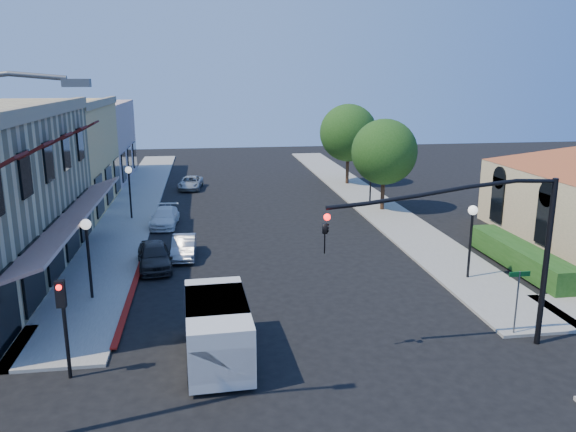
{
  "coord_description": "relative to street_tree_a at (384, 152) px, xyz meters",
  "views": [
    {
      "loc": [
        -3.53,
        -15.37,
        9.3
      ],
      "look_at": [
        0.42,
        11.15,
        2.6
      ],
      "focal_mm": 35.0,
      "sensor_mm": 36.0,
      "label": 1
    }
  ],
  "objects": [
    {
      "name": "parked_car_b",
      "position": [
        -13.6,
        -8.6,
        -3.63
      ],
      "size": [
        1.27,
        3.43,
        1.12
      ],
      "primitive_type": "imported",
      "rotation": [
        0.0,
        0.0,
        -0.02
      ],
      "color": "#96989B",
      "rests_on": "ground"
    },
    {
      "name": "street_tree_b",
      "position": [
        0.0,
        10.0,
        0.35
      ],
      "size": [
        4.94,
        4.94,
        7.02
      ],
      "color": "black",
      "rests_on": "ground"
    },
    {
      "name": "secondary_signal",
      "position": [
        -16.8,
        -20.59,
        -1.88
      ],
      "size": [
        0.28,
        0.42,
        3.32
      ],
      "color": "black",
      "rests_on": "ground"
    },
    {
      "name": "street_name_sign",
      "position": [
        -1.3,
        -19.8,
        -2.5
      ],
      "size": [
        0.8,
        0.06,
        2.5
      ],
      "color": "#595B5E",
      "rests_on": "ground"
    },
    {
      "name": "lamppost_right_far",
      "position": [
        -0.3,
        2.0,
        -1.46
      ],
      "size": [
        0.44,
        0.44,
        3.57
      ],
      "color": "black",
      "rests_on": "ground"
    },
    {
      "name": "parked_car_a",
      "position": [
        -15.0,
        -10.19,
        -3.53
      ],
      "size": [
        2.06,
        4.05,
        1.32
      ],
      "primitive_type": "imported",
      "rotation": [
        0.0,
        0.0,
        0.13
      ],
      "color": "black",
      "rests_on": "ground"
    },
    {
      "name": "parked_car_d",
      "position": [
        -13.6,
        10.0,
        -3.66
      ],
      "size": [
        2.22,
        4.03,
        1.07
      ],
      "primitive_type": "imported",
      "rotation": [
        0.0,
        0.0,
        -0.12
      ],
      "color": "#A7AAAC",
      "rests_on": "ground"
    },
    {
      "name": "lamppost_left_near",
      "position": [
        -17.3,
        -14.0,
        -1.46
      ],
      "size": [
        0.44,
        0.44,
        3.57
      ],
      "color": "black",
      "rests_on": "ground"
    },
    {
      "name": "hedge",
      "position": [
        2.9,
        -13.0,
        -4.19
      ],
      "size": [
        1.4,
        8.0,
        1.1
      ],
      "primitive_type": "cube",
      "color": "#1C4513",
      "rests_on": "ground"
    },
    {
      "name": "sidewalk_right",
      "position": [
        -0.05,
        5.0,
        -4.13
      ],
      "size": [
        3.5,
        50.0,
        0.12
      ],
      "primitive_type": "cube",
      "color": "gray",
      "rests_on": "ground"
    },
    {
      "name": "parked_car_c",
      "position": [
        -15.0,
        -2.0,
        -3.62
      ],
      "size": [
        1.87,
        4.04,
        1.14
      ],
      "primitive_type": "imported",
      "rotation": [
        0.0,
        0.0,
        -0.07
      ],
      "color": "white",
      "rests_on": "ground"
    },
    {
      "name": "ground",
      "position": [
        -8.8,
        -22.0,
        -4.19
      ],
      "size": [
        120.0,
        120.0,
        0.0
      ],
      "primitive_type": "plane",
      "color": "black",
      "rests_on": "ground"
    },
    {
      "name": "signal_mast_arm",
      "position": [
        -2.94,
        -20.5,
        -0.11
      ],
      "size": [
        8.01,
        0.39,
        6.0
      ],
      "color": "black",
      "rests_on": "ground"
    },
    {
      "name": "street_tree_a",
      "position": [
        0.0,
        0.0,
        0.0
      ],
      "size": [
        4.56,
        4.56,
        6.48
      ],
      "color": "black",
      "rests_on": "ground"
    },
    {
      "name": "curb_red_strip",
      "position": [
        -15.7,
        -14.0,
        -4.19
      ],
      "size": [
        0.25,
        10.0,
        0.06
      ],
      "primitive_type": "cube",
      "color": "maroon",
      "rests_on": "ground"
    },
    {
      "name": "sidewalk_left",
      "position": [
        -17.55,
        5.0,
        -4.13
      ],
      "size": [
        3.5,
        50.0,
        0.12
      ],
      "primitive_type": "cube",
      "color": "gray",
      "rests_on": "ground"
    },
    {
      "name": "pink_stucco_building",
      "position": [
        -24.3,
        16.0,
        -0.69
      ],
      "size": [
        10.0,
        12.0,
        7.0
      ],
      "primitive_type": "cube",
      "color": "tan",
      "rests_on": "ground"
    },
    {
      "name": "white_van",
      "position": [
        -12.12,
        -20.05,
        -3.0
      ],
      "size": [
        2.22,
        4.74,
        2.07
      ],
      "color": "silver",
      "rests_on": "ground"
    },
    {
      "name": "lamppost_left_far",
      "position": [
        -17.3,
        0.0,
        -1.46
      ],
      "size": [
        0.44,
        0.44,
        3.57
      ],
      "color": "black",
      "rests_on": "ground"
    },
    {
      "name": "lamppost_right_near",
      "position": [
        -0.3,
        -14.0,
        -1.46
      ],
      "size": [
        0.44,
        0.44,
        3.57
      ],
      "color": "black",
      "rests_on": "ground"
    },
    {
      "name": "yellow_stucco_building",
      "position": [
        -24.3,
        4.0,
        -0.39
      ],
      "size": [
        10.0,
        12.0,
        7.6
      ],
      "primitive_type": "cube",
      "color": "tan",
      "rests_on": "ground"
    }
  ]
}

